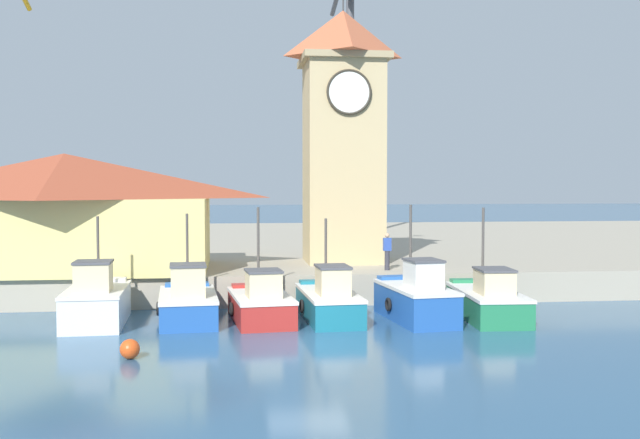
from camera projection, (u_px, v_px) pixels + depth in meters
ground_plane at (308, 345)px, 23.53m from camera, size 300.00×300.00×0.00m
quay_wharf at (267, 249)px, 50.55m from camera, size 120.00×40.00×1.30m
fishing_boat_far_left at (96, 302)px, 26.94m from camera, size 2.28×4.47×3.88m
fishing_boat_left_outer at (188, 302)px, 27.45m from camera, size 2.38×4.63×3.96m
fishing_boat_left_inner at (261, 303)px, 27.49m from camera, size 2.48×4.55×4.19m
fishing_boat_mid_left at (329, 301)px, 27.94m from camera, size 2.13×5.10×3.75m
fishing_boat_center at (416, 299)px, 27.67m from camera, size 2.40×4.74×4.28m
fishing_boat_mid_right at (488, 300)px, 28.15m from camera, size 2.28×5.27×4.16m
clock_tower at (343, 131)px, 35.79m from camera, size 4.07×4.07×13.60m
warehouse_left at (65, 211)px, 32.47m from camera, size 12.66×7.03×5.08m
port_crane_far at (349, 125)px, 52.01m from camera, size 2.00×8.93×19.94m
mooring_buoy at (130, 349)px, 21.67m from camera, size 0.58×0.58×0.58m
dock_worker_near_tower at (387, 251)px, 32.59m from camera, size 0.34×0.22×1.62m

